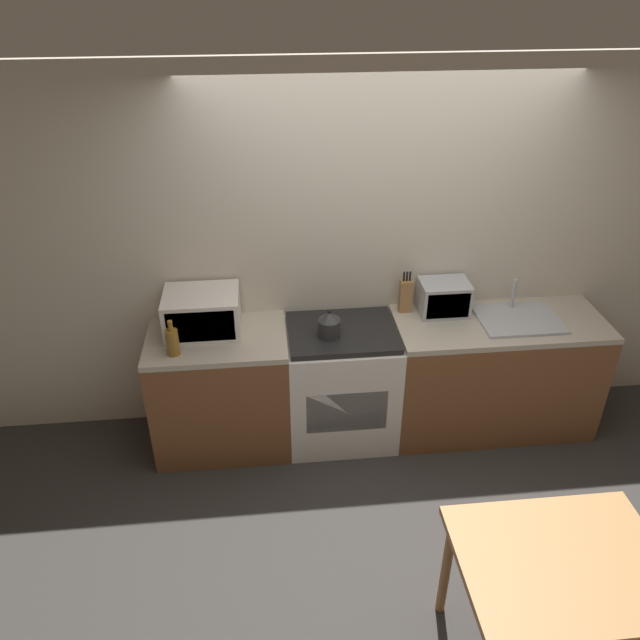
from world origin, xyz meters
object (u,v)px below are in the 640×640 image
at_px(kettle, 329,324).
at_px(dining_table, 561,575).
at_px(stove_range, 341,383).
at_px(toaster_oven, 444,298).
at_px(microwave, 202,312).
at_px(bottle, 173,341).

relative_size(kettle, dining_table, 0.21).
relative_size(stove_range, kettle, 4.47).
relative_size(toaster_oven, dining_table, 0.36).
bearing_deg(kettle, microwave, 169.53).
distance_m(kettle, toaster_oven, 0.87).
relative_size(microwave, bottle, 2.02).
bearing_deg(stove_range, kettle, -149.27).
xyz_separation_m(microwave, dining_table, (1.71, -1.92, -0.38)).
height_order(kettle, toaster_oven, toaster_oven).
bearing_deg(stove_range, microwave, 174.03).
xyz_separation_m(kettle, dining_table, (0.87, -1.77, -0.33)).
distance_m(stove_range, toaster_oven, 0.95).
xyz_separation_m(bottle, toaster_oven, (1.85, 0.34, 0.02)).
xyz_separation_m(stove_range, microwave, (-0.93, 0.10, 0.59)).
bearing_deg(bottle, dining_table, -41.23).
distance_m(kettle, dining_table, 2.00).
height_order(kettle, bottle, bottle).
bearing_deg(dining_table, kettle, 116.31).
bearing_deg(bottle, toaster_oven, 10.29).
distance_m(stove_range, bottle, 1.25).
height_order(stove_range, toaster_oven, toaster_oven).
xyz_separation_m(bottle, dining_table, (1.89, -1.65, -0.34)).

